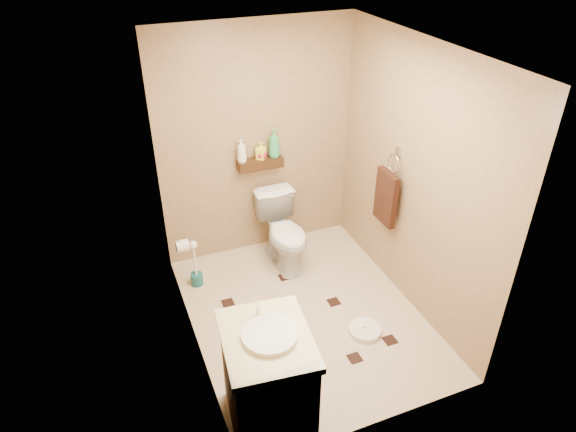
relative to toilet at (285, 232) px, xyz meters
name	(u,v)px	position (x,y,z in m)	size (l,w,h in m)	color
ground	(305,315)	(-0.13, -0.83, -0.37)	(2.50, 2.50, 0.00)	beige
wall_back	(257,144)	(-0.13, 0.42, 0.83)	(2.00, 0.04, 2.40)	#9D7D5A
wall_front	(390,298)	(-0.13, -2.08, 0.83)	(2.00, 0.04, 2.40)	#9D7D5A
wall_left	(184,228)	(-1.13, -0.83, 0.83)	(0.04, 2.50, 2.40)	#9D7D5A
wall_right	(414,181)	(0.87, -0.83, 0.83)	(0.04, 2.50, 2.40)	#9D7D5A
ceiling	(311,50)	(-0.13, -0.83, 2.03)	(2.00, 2.50, 0.02)	white
wall_shelf	(260,163)	(-0.13, 0.34, 0.65)	(0.46, 0.14, 0.10)	#3D2210
floor_accents	(310,318)	(-0.10, -0.90, -0.37)	(1.28, 1.34, 0.01)	black
toilet	(285,232)	(0.00, 0.00, 0.00)	(0.41, 0.73, 0.74)	white
vanity	(268,381)	(-0.83, -1.78, 0.07)	(0.65, 0.76, 0.99)	brown
bathroom_scale	(365,330)	(0.27, -1.24, -0.34)	(0.38, 0.38, 0.06)	white
toilet_brush	(196,270)	(-0.95, -0.02, -0.19)	(0.12, 0.12, 0.52)	#175C5E
towel_ring	(387,195)	(0.79, -0.58, 0.57)	(0.12, 0.30, 0.76)	silver
toilet_paper	(182,246)	(-1.07, -0.18, 0.23)	(0.12, 0.11, 0.12)	white
bottle_a	(242,151)	(-0.31, 0.34, 0.82)	(0.09, 0.09, 0.24)	white
bottle_b	(261,151)	(-0.12, 0.34, 0.79)	(0.08, 0.08, 0.18)	#FAFF35
bottle_c	(262,152)	(-0.11, 0.34, 0.77)	(0.10, 0.10, 0.13)	red
bottle_d	(274,143)	(0.02, 0.34, 0.84)	(0.11, 0.11, 0.29)	#35A161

